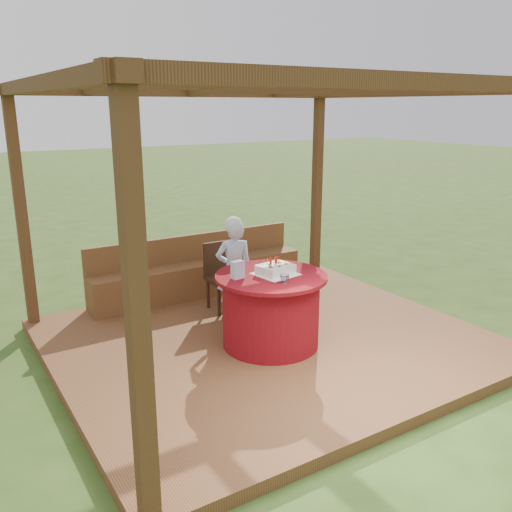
{
  "coord_description": "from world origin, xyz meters",
  "views": [
    {
      "loc": [
        -3.08,
        -4.67,
        2.62
      ],
      "look_at": [
        0.0,
        0.25,
        1.0
      ],
      "focal_mm": 38.0,
      "sensor_mm": 36.0,
      "label": 1
    }
  ],
  "objects_px": {
    "gift_bag": "(238,270)",
    "elderly_woman": "(234,268)",
    "chair": "(222,273)",
    "drinking_glass": "(285,279)",
    "table": "(271,310)",
    "bench": "(199,275)",
    "birthday_cake": "(276,269)"
  },
  "relations": [
    {
      "from": "chair",
      "to": "birthday_cake",
      "type": "xyz_separation_m",
      "value": [
        -0.04,
        -1.26,
        0.38
      ]
    },
    {
      "from": "gift_bag",
      "to": "bench",
      "type": "bearing_deg",
      "value": 71.79
    },
    {
      "from": "gift_bag",
      "to": "table",
      "type": "bearing_deg",
      "value": -18.28
    },
    {
      "from": "bench",
      "to": "birthday_cake",
      "type": "distance_m",
      "value": 1.99
    },
    {
      "from": "table",
      "to": "gift_bag",
      "type": "relative_size",
      "value": 6.54
    },
    {
      "from": "table",
      "to": "chair",
      "type": "relative_size",
      "value": 1.39
    },
    {
      "from": "birthday_cake",
      "to": "gift_bag",
      "type": "xyz_separation_m",
      "value": [
        -0.4,
        0.1,
        0.04
      ]
    },
    {
      "from": "table",
      "to": "gift_bag",
      "type": "distance_m",
      "value": 0.6
    },
    {
      "from": "birthday_cake",
      "to": "gift_bag",
      "type": "height_order",
      "value": "gift_bag"
    },
    {
      "from": "bench",
      "to": "chair",
      "type": "height_order",
      "value": "chair"
    },
    {
      "from": "chair",
      "to": "drinking_glass",
      "type": "distance_m",
      "value": 1.6
    },
    {
      "from": "table",
      "to": "birthday_cake",
      "type": "distance_m",
      "value": 0.45
    },
    {
      "from": "table",
      "to": "chair",
      "type": "xyz_separation_m",
      "value": [
        0.09,
        1.24,
        0.06
      ]
    },
    {
      "from": "elderly_woman",
      "to": "gift_bag",
      "type": "relative_size",
      "value": 6.96
    },
    {
      "from": "chair",
      "to": "elderly_woman",
      "type": "relative_size",
      "value": 0.68
    },
    {
      "from": "birthday_cake",
      "to": "table",
      "type": "bearing_deg",
      "value": 165.58
    },
    {
      "from": "bench",
      "to": "table",
      "type": "distance_m",
      "value": 1.9
    },
    {
      "from": "table",
      "to": "bench",
      "type": "bearing_deg",
      "value": 87.53
    },
    {
      "from": "table",
      "to": "birthday_cake",
      "type": "relative_size",
      "value": 2.61
    },
    {
      "from": "bench",
      "to": "birthday_cake",
      "type": "relative_size",
      "value": 6.64
    },
    {
      "from": "table",
      "to": "chair",
      "type": "bearing_deg",
      "value": 85.91
    },
    {
      "from": "bench",
      "to": "gift_bag",
      "type": "bearing_deg",
      "value": -103.48
    },
    {
      "from": "table",
      "to": "birthday_cake",
      "type": "bearing_deg",
      "value": -14.42
    },
    {
      "from": "table",
      "to": "drinking_glass",
      "type": "distance_m",
      "value": 0.53
    },
    {
      "from": "bench",
      "to": "birthday_cake",
      "type": "height_order",
      "value": "birthday_cake"
    },
    {
      "from": "chair",
      "to": "gift_bag",
      "type": "relative_size",
      "value": 4.7
    },
    {
      "from": "bench",
      "to": "chair",
      "type": "bearing_deg",
      "value": -89.37
    },
    {
      "from": "bench",
      "to": "table",
      "type": "height_order",
      "value": "bench"
    },
    {
      "from": "bench",
      "to": "gift_bag",
      "type": "distance_m",
      "value": 1.96
    },
    {
      "from": "gift_bag",
      "to": "elderly_woman",
      "type": "bearing_deg",
      "value": 58.07
    },
    {
      "from": "drinking_glass",
      "to": "chair",
      "type": "bearing_deg",
      "value": 85.06
    },
    {
      "from": "chair",
      "to": "table",
      "type": "bearing_deg",
      "value": -94.09
    }
  ]
}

